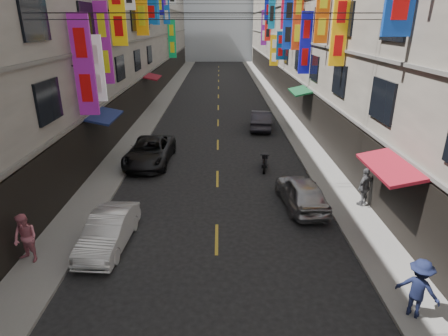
{
  "coord_description": "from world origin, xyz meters",
  "views": [
    {
      "loc": [
        0.14,
        5.48,
        7.84
      ],
      "look_at": [
        0.24,
        14.11,
        4.48
      ],
      "focal_mm": 30.0,
      "sensor_mm": 36.0,
      "label": 1
    }
  ],
  "objects_px": {
    "car_right_mid": "(301,192)",
    "car_left_far": "(150,151)",
    "scooter_far_right": "(265,162)",
    "pedestrian_rfar": "(365,187)",
    "car_left_mid": "(109,231)",
    "pedestrian_rnear": "(418,288)",
    "car_right_far": "(261,120)",
    "pedestrian_lfar": "(25,239)"
  },
  "relations": [
    {
      "from": "pedestrian_rnear",
      "to": "car_right_mid",
      "type": "bearing_deg",
      "value": -35.59
    },
    {
      "from": "car_left_far",
      "to": "car_right_mid",
      "type": "relative_size",
      "value": 1.27
    },
    {
      "from": "pedestrian_lfar",
      "to": "pedestrian_rnear",
      "type": "distance_m",
      "value": 12.36
    },
    {
      "from": "pedestrian_rfar",
      "to": "pedestrian_rnear",
      "type": "bearing_deg",
      "value": 42.71
    },
    {
      "from": "car_right_far",
      "to": "pedestrian_lfar",
      "type": "height_order",
      "value": "pedestrian_lfar"
    },
    {
      "from": "car_left_mid",
      "to": "pedestrian_rfar",
      "type": "height_order",
      "value": "pedestrian_rfar"
    },
    {
      "from": "car_right_mid",
      "to": "scooter_far_right",
      "type": "bearing_deg",
      "value": -81.91
    },
    {
      "from": "pedestrian_rfar",
      "to": "car_right_far",
      "type": "bearing_deg",
      "value": -115.53
    },
    {
      "from": "scooter_far_right",
      "to": "car_right_mid",
      "type": "relative_size",
      "value": 0.44
    },
    {
      "from": "car_left_mid",
      "to": "pedestrian_lfar",
      "type": "bearing_deg",
      "value": -152.27
    },
    {
      "from": "scooter_far_right",
      "to": "pedestrian_rnear",
      "type": "height_order",
      "value": "pedestrian_rnear"
    },
    {
      "from": "car_left_mid",
      "to": "pedestrian_rnear",
      "type": "height_order",
      "value": "pedestrian_rnear"
    },
    {
      "from": "pedestrian_rnear",
      "to": "car_left_far",
      "type": "bearing_deg",
      "value": -12.83
    },
    {
      "from": "scooter_far_right",
      "to": "pedestrian_rfar",
      "type": "relative_size",
      "value": 1.01
    },
    {
      "from": "scooter_far_right",
      "to": "pedestrian_lfar",
      "type": "bearing_deg",
      "value": 52.62
    },
    {
      "from": "scooter_far_right",
      "to": "car_right_far",
      "type": "distance_m",
      "value": 8.74
    },
    {
      "from": "car_left_mid",
      "to": "car_right_mid",
      "type": "bearing_deg",
      "value": 25.93
    },
    {
      "from": "car_left_far",
      "to": "pedestrian_rfar",
      "type": "height_order",
      "value": "pedestrian_rfar"
    },
    {
      "from": "car_right_far",
      "to": "car_right_mid",
      "type": "bearing_deg",
      "value": 98.57
    },
    {
      "from": "car_right_mid",
      "to": "car_left_far",
      "type": "bearing_deg",
      "value": -41.73
    },
    {
      "from": "car_right_mid",
      "to": "pedestrian_rfar",
      "type": "bearing_deg",
      "value": 172.06
    },
    {
      "from": "car_left_mid",
      "to": "pedestrian_lfar",
      "type": "relative_size",
      "value": 2.18
    },
    {
      "from": "car_right_far",
      "to": "pedestrian_rnear",
      "type": "bearing_deg",
      "value": 102.96
    },
    {
      "from": "pedestrian_lfar",
      "to": "car_right_far",
      "type": "bearing_deg",
      "value": 83.53
    },
    {
      "from": "scooter_far_right",
      "to": "car_right_far",
      "type": "height_order",
      "value": "car_right_far"
    },
    {
      "from": "pedestrian_lfar",
      "to": "car_right_mid",
      "type": "bearing_deg",
      "value": 45.25
    },
    {
      "from": "car_left_mid",
      "to": "pedestrian_rnear",
      "type": "xyz_separation_m",
      "value": [
        9.59,
        -3.78,
        0.38
      ]
    },
    {
      "from": "pedestrian_rnear",
      "to": "pedestrian_rfar",
      "type": "distance_m",
      "value": 6.9
    },
    {
      "from": "car_left_mid",
      "to": "pedestrian_rfar",
      "type": "xyz_separation_m",
      "value": [
        10.6,
        3.04,
        0.37
      ]
    },
    {
      "from": "scooter_far_right",
      "to": "car_left_far",
      "type": "relative_size",
      "value": 0.34
    },
    {
      "from": "car_right_far",
      "to": "pedestrian_rfar",
      "type": "height_order",
      "value": "pedestrian_rfar"
    },
    {
      "from": "scooter_far_right",
      "to": "car_left_mid",
      "type": "height_order",
      "value": "car_left_mid"
    },
    {
      "from": "car_right_mid",
      "to": "pedestrian_rnear",
      "type": "bearing_deg",
      "value": 98.88
    },
    {
      "from": "car_left_far",
      "to": "pedestrian_lfar",
      "type": "bearing_deg",
      "value": -101.49
    },
    {
      "from": "scooter_far_right",
      "to": "car_right_mid",
      "type": "bearing_deg",
      "value": 112.01
    },
    {
      "from": "car_left_mid",
      "to": "car_right_far",
      "type": "distance_m",
      "value": 18.1
    },
    {
      "from": "scooter_far_right",
      "to": "pedestrian_rnear",
      "type": "bearing_deg",
      "value": 112.49
    },
    {
      "from": "car_right_far",
      "to": "pedestrian_lfar",
      "type": "relative_size",
      "value": 2.5
    },
    {
      "from": "car_left_mid",
      "to": "pedestrian_rnear",
      "type": "relative_size",
      "value": 2.17
    },
    {
      "from": "car_right_far",
      "to": "pedestrian_rnear",
      "type": "distance_m",
      "value": 20.42
    },
    {
      "from": "pedestrian_lfar",
      "to": "pedestrian_rfar",
      "type": "xyz_separation_m",
      "value": [
        13.07,
        4.13,
        -0.0
      ]
    },
    {
      "from": "car_right_mid",
      "to": "car_left_mid",
      "type": "bearing_deg",
      "value": 16.52
    }
  ]
}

